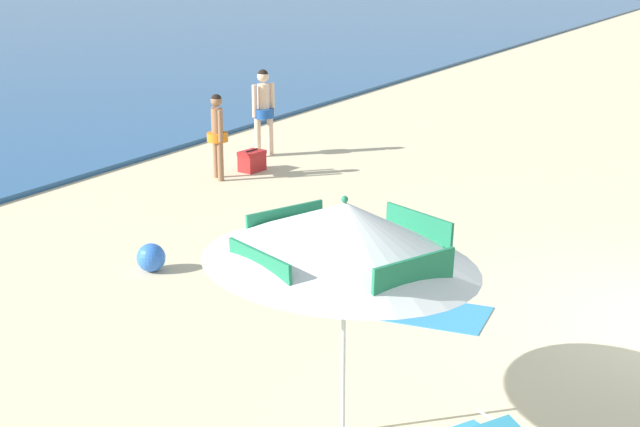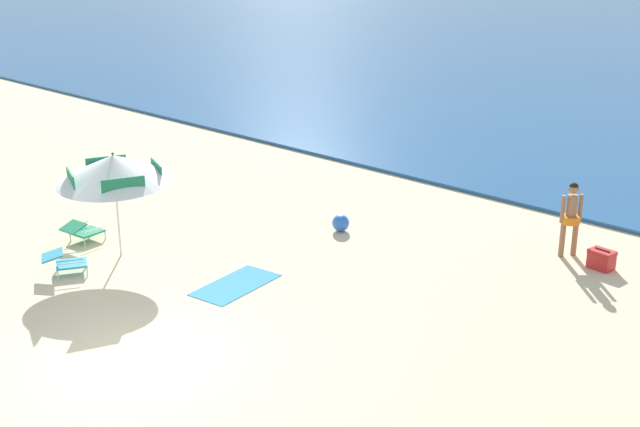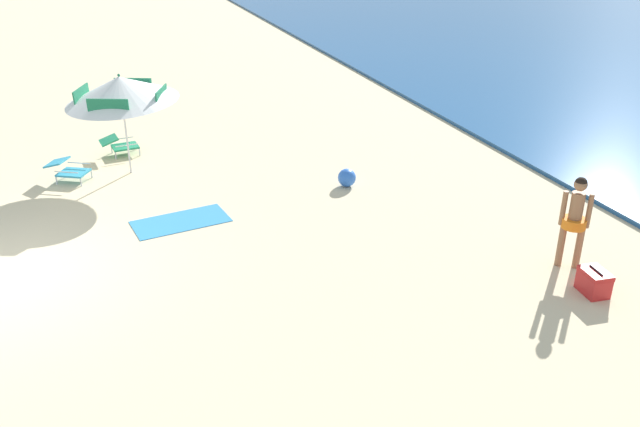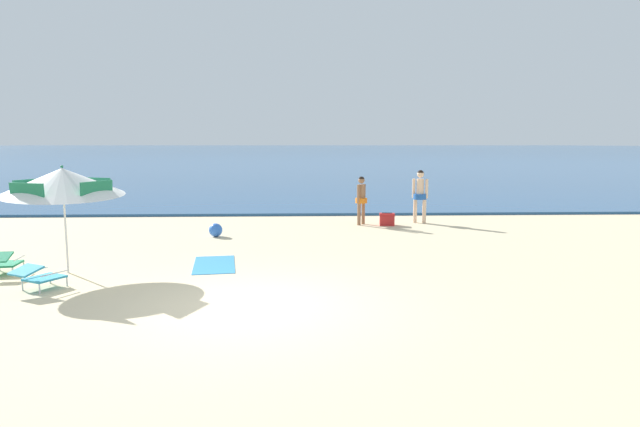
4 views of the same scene
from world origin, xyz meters
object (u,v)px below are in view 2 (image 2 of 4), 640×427
Objects in this scene: cooler_box at (601,259)px; beach_ball at (341,223)px; beach_umbrella_striped_main at (114,168)px; lounge_chair_under_umbrella at (82,230)px; lounge_chair_beside_umbrella at (65,261)px; person_standing_near_shore at (571,214)px; beach_towel at (236,285)px.

cooler_box is 1.35× the size of beach_ball.
cooler_box is at bearing 38.88° from beach_umbrella_striped_main.
lounge_chair_under_umbrella is 0.92× the size of lounge_chair_beside_umbrella.
person_standing_near_shore is at bearing 38.70° from lounge_chair_under_umbrella.
beach_umbrella_striped_main is at bearing -119.41° from beach_ball.
lounge_chair_beside_umbrella is (0.03, -1.33, -1.65)m from beach_umbrella_striped_main.
person_standing_near_shore is 0.90× the size of beach_towel.
beach_towel is (2.93, 1.96, -0.27)m from lounge_chair_beside_umbrella.
beach_umbrella_striped_main is 1.83× the size of beach_towel.
cooler_box is 5.72m from beach_ball.
beach_umbrella_striped_main reaches higher than beach_ball.
cooler_box is at bearing 44.42° from lounge_chair_beside_umbrella.
lounge_chair_under_umbrella is 0.51× the size of beach_towel.
beach_ball is (3.70, 4.43, -0.08)m from lounge_chair_under_umbrella.
person_standing_near_shore is (8.23, 6.59, 0.66)m from lounge_chair_under_umbrella.
cooler_box is at bearing -12.53° from person_standing_near_shore.
beach_towel is at bearing 10.00° from lounge_chair_under_umbrella.
beach_towel is at bearing 33.74° from lounge_chair_beside_umbrella.
cooler_box is at bearing 49.46° from beach_towel.
lounge_chair_beside_umbrella is 10.88m from cooler_box.
lounge_chair_beside_umbrella is 0.56× the size of beach_towel.
lounge_chair_beside_umbrella is 3.54m from beach_towel.
beach_umbrella_striped_main is 3.59× the size of lounge_chair_under_umbrella.
lounge_chair_beside_umbrella reaches higher than cooler_box.
lounge_chair_under_umbrella is 1.73× the size of cooler_box.
lounge_chair_beside_umbrella reaches higher than beach_ball.
cooler_box is (7.80, 6.29, -1.73)m from beach_umbrella_striped_main.
beach_towel is (-3.99, -5.84, -0.93)m from person_standing_near_shore.
beach_ball is (-5.37, -1.98, -0.01)m from cooler_box.
person_standing_near_shore is at bearing 42.97° from beach_umbrella_striped_main.
lounge_chair_under_umbrella is 0.57× the size of person_standing_near_shore.
lounge_chair_beside_umbrella is at bearing -88.87° from beach_umbrella_striped_main.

